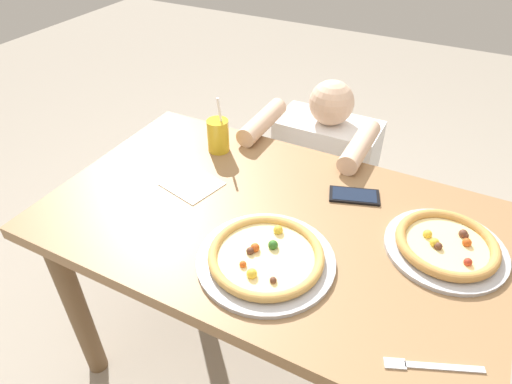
% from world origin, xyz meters
% --- Properties ---
extents(ground_plane, '(8.00, 8.00, 0.00)m').
position_xyz_m(ground_plane, '(0.00, 0.00, 0.00)').
color(ground_plane, '#9E9384').
extents(dining_table, '(1.30, 0.79, 0.75)m').
position_xyz_m(dining_table, '(0.00, 0.00, 0.63)').
color(dining_table, '#936D47').
rests_on(dining_table, ground).
extents(pizza_near, '(0.36, 0.36, 0.04)m').
position_xyz_m(pizza_near, '(0.07, -0.17, 0.77)').
color(pizza_near, '#B7B7BC').
rests_on(pizza_near, dining_table).
extents(pizza_far, '(0.31, 0.31, 0.04)m').
position_xyz_m(pizza_far, '(0.47, 0.09, 0.77)').
color(pizza_far, '#B7B7BC').
rests_on(pizza_far, dining_table).
extents(drink_cup_colored, '(0.07, 0.07, 0.20)m').
position_xyz_m(drink_cup_colored, '(-0.31, 0.24, 0.81)').
color(drink_cup_colored, gold).
rests_on(drink_cup_colored, dining_table).
extents(paper_napkin, '(0.19, 0.18, 0.00)m').
position_xyz_m(paper_napkin, '(-0.28, 0.03, 0.75)').
color(paper_napkin, white).
rests_on(paper_napkin, dining_table).
extents(fork, '(0.19, 0.10, 0.00)m').
position_xyz_m(fork, '(0.50, -0.27, 0.75)').
color(fork, silver).
rests_on(fork, dining_table).
extents(cell_phone, '(0.17, 0.12, 0.01)m').
position_xyz_m(cell_phone, '(0.19, 0.20, 0.75)').
color(cell_phone, black).
rests_on(cell_phone, dining_table).
extents(diner_seated, '(0.44, 0.54, 0.89)m').
position_xyz_m(diner_seated, '(-0.05, 0.66, 0.39)').
color(diner_seated, '#333847').
rests_on(diner_seated, ground).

